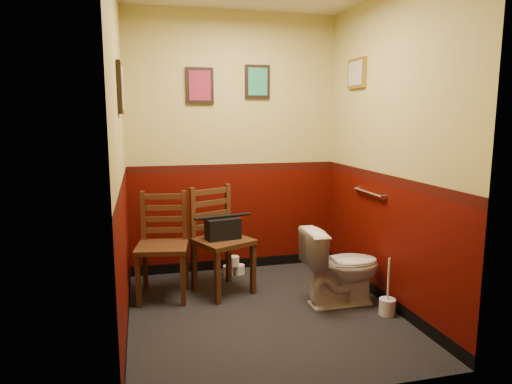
{
  "coord_description": "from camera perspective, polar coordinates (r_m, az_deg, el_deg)",
  "views": [
    {
      "loc": [
        -0.95,
        -3.51,
        1.64
      ],
      "look_at": [
        0.0,
        0.25,
        1.0
      ],
      "focal_mm": 32.0,
      "sensor_mm": 36.0,
      "label": 1
    }
  ],
  "objects": [
    {
      "name": "floor",
      "position": [
        3.98,
        0.91,
        -14.92
      ],
      "size": [
        2.2,
        2.4,
        0.0
      ],
      "primitive_type": "cube",
      "color": "black",
      "rests_on": "ground"
    },
    {
      "name": "wall_back",
      "position": [
        4.81,
        -2.79,
        5.9
      ],
      "size": [
        2.2,
        0.0,
        2.7
      ],
      "primitive_type": "cube",
      "rotation": [
        1.57,
        0.0,
        0.0
      ],
      "color": "#430803",
      "rests_on": "ground"
    },
    {
      "name": "wall_front",
      "position": [
        2.51,
        8.13,
        2.68
      ],
      "size": [
        2.2,
        0.0,
        2.7
      ],
      "primitive_type": "cube",
      "rotation": [
        -1.57,
        0.0,
        0.0
      ],
      "color": "#430803",
      "rests_on": "ground"
    },
    {
      "name": "wall_left",
      "position": [
        3.52,
        -16.63,
        4.27
      ],
      "size": [
        0.0,
        2.4,
        2.7
      ],
      "primitive_type": "cube",
      "rotation": [
        1.57,
        0.0,
        1.57
      ],
      "color": "#430803",
      "rests_on": "ground"
    },
    {
      "name": "wall_right",
      "position": [
        4.07,
        16.14,
        4.93
      ],
      "size": [
        0.0,
        2.4,
        2.7
      ],
      "primitive_type": "cube",
      "rotation": [
        1.57,
        0.0,
        -1.57
      ],
      "color": "#430803",
      "rests_on": "ground"
    },
    {
      "name": "grab_bar",
      "position": [
        4.32,
        13.89,
        -0.09
      ],
      "size": [
        0.05,
        0.56,
        0.06
      ],
      "color": "silver",
      "rests_on": "wall_right"
    },
    {
      "name": "framed_print_back_a",
      "position": [
        4.74,
        -7.06,
        13.05
      ],
      "size": [
        0.28,
        0.04,
        0.36
      ],
      "color": "black",
      "rests_on": "wall_back"
    },
    {
      "name": "framed_print_back_b",
      "position": [
        4.85,
        0.18,
        13.62
      ],
      "size": [
        0.26,
        0.04,
        0.34
      ],
      "color": "black",
      "rests_on": "wall_back"
    },
    {
      "name": "framed_print_left",
      "position": [
        3.62,
        -16.61,
        12.33
      ],
      "size": [
        0.04,
        0.3,
        0.38
      ],
      "color": "black",
      "rests_on": "wall_left"
    },
    {
      "name": "framed_print_right",
      "position": [
        4.6,
        12.45,
        14.27
      ],
      "size": [
        0.04,
        0.34,
        0.28
      ],
      "color": "olive",
      "rests_on": "wall_right"
    },
    {
      "name": "toilet",
      "position": [
        4.13,
        10.61,
        -9.16
      ],
      "size": [
        0.69,
        0.39,
        0.68
      ],
      "primitive_type": "imported",
      "rotation": [
        0.0,
        0.0,
        1.57
      ],
      "color": "white",
      "rests_on": "floor"
    },
    {
      "name": "toilet_brush",
      "position": [
        4.08,
        16.09,
        -13.48
      ],
      "size": [
        0.14,
        0.14,
        0.49
      ],
      "color": "silver",
      "rests_on": "floor"
    },
    {
      "name": "chair_left",
      "position": [
        4.26,
        -11.56,
        -6.57
      ],
      "size": [
        0.52,
        0.52,
        0.96
      ],
      "rotation": [
        0.0,
        0.0,
        -0.17
      ],
      "color": "#522F18",
      "rests_on": "floor"
    },
    {
      "name": "chair_right",
      "position": [
        4.31,
        -4.48,
        -6.01
      ],
      "size": [
        0.61,
        0.61,
        0.99
      ],
      "rotation": [
        0.0,
        0.0,
        0.42
      ],
      "color": "#522F18",
      "rests_on": "floor"
    },
    {
      "name": "handbag",
      "position": [
        4.24,
        -4.16,
        -4.57
      ],
      "size": [
        0.34,
        0.21,
        0.23
      ],
      "rotation": [
        0.0,
        0.0,
        0.2
      ],
      "color": "black",
      "rests_on": "chair_right"
    },
    {
      "name": "tp_stack",
      "position": [
        4.86,
        -2.79,
        -9.34
      ],
      "size": [
        0.23,
        0.12,
        0.2
      ],
      "color": "silver",
      "rests_on": "floor"
    }
  ]
}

